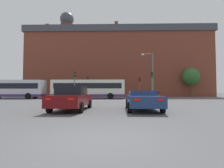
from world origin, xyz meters
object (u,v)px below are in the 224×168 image
(car_roadster_right, at_px, (143,100))
(traffic_light_far_left, at_px, (88,83))
(car_saloon_left, at_px, (72,98))
(bus_crossing_lead, at_px, (88,89))
(traffic_light_near_right, at_px, (152,81))
(traffic_light_far_right, at_px, (140,84))
(street_lamp_junction, at_px, (151,71))
(pedestrian_walking_east, at_px, (158,93))
(traffic_light_near_left, at_px, (75,81))
(pedestrian_walking_west, at_px, (102,93))
(bus_crossing_trailing, at_px, (13,89))
(pedestrian_waiting, at_px, (68,92))

(car_roadster_right, relative_size, traffic_light_far_left, 1.13)
(car_saloon_left, distance_m, bus_crossing_lead, 18.30)
(bus_crossing_lead, distance_m, traffic_light_near_right, 10.74)
(traffic_light_far_left, distance_m, traffic_light_far_right, 10.91)
(traffic_light_far_left, bearing_deg, street_lamp_junction, -42.41)
(traffic_light_far_right, bearing_deg, traffic_light_near_right, -88.36)
(car_saloon_left, bearing_deg, bus_crossing_lead, 96.39)
(bus_crossing_lead, relative_size, pedestrian_walking_east, 7.68)
(traffic_light_near_left, distance_m, traffic_light_far_right, 15.90)
(pedestrian_walking_west, bearing_deg, bus_crossing_trailing, 114.16)
(car_saloon_left, distance_m, pedestrian_walking_east, 28.98)
(traffic_light_near_right, bearing_deg, pedestrian_walking_west, 124.95)
(bus_crossing_trailing, bearing_deg, street_lamp_junction, -97.88)
(traffic_light_far_left, relative_size, street_lamp_junction, 0.62)
(car_saloon_left, xyz_separation_m, traffic_light_near_left, (-3.20, 14.04, 2.00))
(bus_crossing_trailing, relative_size, traffic_light_near_left, 2.56)
(pedestrian_waiting, bearing_deg, bus_crossing_trailing, 69.83)
(traffic_light_near_left, xyz_separation_m, traffic_light_far_left, (0.14, 10.98, 0.14))
(traffic_light_near_right, xyz_separation_m, pedestrian_walking_east, (3.71, 12.07, -1.83))
(car_saloon_left, xyz_separation_m, bus_crossing_trailing, (-14.73, 17.99, 0.90))
(traffic_light_near_left, distance_m, pedestrian_walking_west, 12.81)
(bus_crossing_lead, xyz_separation_m, bus_crossing_trailing, (-12.90, -0.20, -0.02))
(bus_crossing_lead, bearing_deg, car_roadster_right, -160.45)
(traffic_light_near_left, relative_size, street_lamp_junction, 0.59)
(car_saloon_left, xyz_separation_m, pedestrian_walking_west, (-0.23, 26.36, 0.17))
(traffic_light_near_left, xyz_separation_m, street_lamp_junction, (11.30, 0.79, 1.49))
(traffic_light_near_right, distance_m, pedestrian_walking_east, 12.76)
(bus_crossing_lead, distance_m, pedestrian_walking_west, 8.37)
(pedestrian_waiting, relative_size, pedestrian_walking_east, 1.12)
(car_saloon_left, bearing_deg, car_roadster_right, 1.73)
(traffic_light_near_left, height_order, pedestrian_waiting, traffic_light_near_left)
(traffic_light_near_right, relative_size, traffic_light_far_right, 0.98)
(bus_crossing_lead, distance_m, pedestrian_walking_east, 16.01)
(bus_crossing_trailing, bearing_deg, pedestrian_walking_east, -72.38)
(pedestrian_walking_west, bearing_deg, car_roadster_right, -175.44)
(car_saloon_left, height_order, traffic_light_far_left, traffic_light_far_left)
(traffic_light_near_left, bearing_deg, traffic_light_far_left, 89.25)
(traffic_light_near_left, relative_size, traffic_light_far_right, 1.00)
(traffic_light_near_left, height_order, traffic_light_far_right, traffic_light_far_right)
(traffic_light_far_left, height_order, traffic_light_near_right, traffic_light_far_left)
(street_lamp_junction, bearing_deg, car_saloon_left, -118.62)
(pedestrian_walking_east, bearing_deg, bus_crossing_trailing, -160.29)
(pedestrian_waiting, xyz_separation_m, pedestrian_walking_west, (7.09, 1.13, -0.09))
(car_roadster_right, height_order, traffic_light_far_right, traffic_light_far_right)
(car_saloon_left, bearing_deg, pedestrian_waiting, 106.81)
(car_roadster_right, distance_m, pedestrian_walking_east, 27.33)
(traffic_light_near_right, bearing_deg, pedestrian_walking_east, 72.90)
(traffic_light_far_left, xyz_separation_m, street_lamp_junction, (11.15, -10.19, 1.35))
(traffic_light_near_right, bearing_deg, street_lamp_junction, 97.94)
(traffic_light_far_left, distance_m, street_lamp_junction, 15.17)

